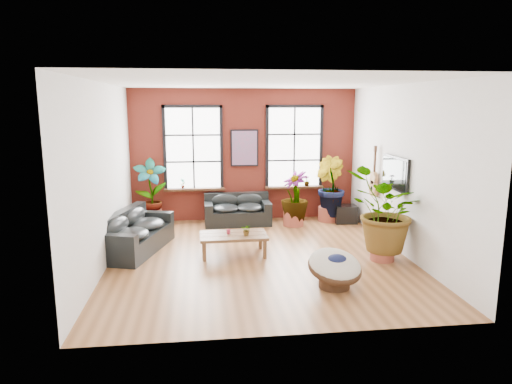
# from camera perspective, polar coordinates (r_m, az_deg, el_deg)

# --- Properties ---
(room) EXTENTS (6.04, 6.54, 3.54)m
(room) POSITION_cam_1_polar(r_m,az_deg,el_deg) (9.19, 0.34, 2.51)
(room) COLOR brown
(room) RESTS_ON ground
(sofa_back) EXTENTS (1.72, 0.85, 0.79)m
(sofa_back) POSITION_cam_1_polar(r_m,az_deg,el_deg) (11.97, -2.34, -2.31)
(sofa_back) COLOR black
(sofa_back) RESTS_ON ground
(sofa_left) EXTENTS (1.49, 2.32, 0.85)m
(sofa_left) POSITION_cam_1_polar(r_m,az_deg,el_deg) (10.09, -15.01, -5.01)
(sofa_left) COLOR black
(sofa_left) RESTS_ON ground
(coffee_table) EXTENTS (1.39, 0.81, 0.53)m
(coffee_table) POSITION_cam_1_polar(r_m,az_deg,el_deg) (9.50, -2.85, -5.59)
(coffee_table) COLOR brown
(coffee_table) RESTS_ON ground
(papasan_chair) EXTENTS (1.12, 1.13, 0.69)m
(papasan_chair) POSITION_cam_1_polar(r_m,az_deg,el_deg) (7.98, 9.82, -9.26)
(papasan_chair) COLOR #3B2415
(papasan_chair) RESTS_ON ground
(poster) EXTENTS (0.74, 0.06, 0.98)m
(poster) POSITION_cam_1_polar(r_m,az_deg,el_deg) (12.16, -1.45, 5.53)
(poster) COLOR black
(poster) RESTS_ON room
(tv_wall_unit) EXTENTS (0.13, 1.86, 1.20)m
(tv_wall_unit) POSITION_cam_1_polar(r_m,az_deg,el_deg) (10.42, 16.23, 1.93)
(tv_wall_unit) COLOR black
(tv_wall_unit) RESTS_ON room
(media_box) EXTENTS (0.59, 0.51, 0.47)m
(media_box) POSITION_cam_1_polar(r_m,az_deg,el_deg) (12.31, 11.10, -2.71)
(media_box) COLOR black
(media_box) RESTS_ON ground
(pot_back_left) EXTENTS (0.74, 0.74, 0.41)m
(pot_back_left) POSITION_cam_1_polar(r_m,az_deg,el_deg) (12.17, -12.96, -3.08)
(pot_back_left) COLOR brown
(pot_back_left) RESTS_ON ground
(pot_back_right) EXTENTS (0.72, 0.72, 0.39)m
(pot_back_right) POSITION_cam_1_polar(r_m,az_deg,el_deg) (12.41, 9.02, -2.71)
(pot_back_right) COLOR brown
(pot_back_right) RESTS_ON ground
(pot_right_wall) EXTENTS (0.56, 0.56, 0.35)m
(pot_right_wall) POSITION_cam_1_polar(r_m,az_deg,el_deg) (9.59, 15.51, -7.19)
(pot_right_wall) COLOR brown
(pot_right_wall) RESTS_ON ground
(pot_mid) EXTENTS (0.62, 0.62, 0.38)m
(pot_mid) POSITION_cam_1_polar(r_m,az_deg,el_deg) (11.86, 4.69, -3.27)
(pot_mid) COLOR brown
(pot_mid) RESTS_ON ground
(floor_plant_back_left) EXTENTS (0.89, 0.66, 1.58)m
(floor_plant_back_left) POSITION_cam_1_polar(r_m,az_deg,el_deg) (12.03, -13.04, 0.34)
(floor_plant_back_left) COLOR #265015
(floor_plant_back_left) RESTS_ON ground
(floor_plant_back_right) EXTENTS (0.97, 1.07, 1.59)m
(floor_plant_back_right) POSITION_cam_1_polar(r_m,az_deg,el_deg) (12.30, 9.16, 0.71)
(floor_plant_back_right) COLOR #265015
(floor_plant_back_right) RESTS_ON ground
(floor_plant_right_wall) EXTENTS (2.01, 1.99, 1.69)m
(floor_plant_right_wall) POSITION_cam_1_polar(r_m,az_deg,el_deg) (9.37, 15.94, -2.37)
(floor_plant_right_wall) COLOR #265015
(floor_plant_right_wall) RESTS_ON ground
(floor_plant_mid) EXTENTS (0.95, 0.95, 1.27)m
(floor_plant_mid) POSITION_cam_1_polar(r_m,az_deg,el_deg) (11.74, 4.85, -0.51)
(floor_plant_mid) COLOR #265015
(floor_plant_mid) RESTS_ON ground
(table_plant) EXTENTS (0.26, 0.25, 0.23)m
(table_plant) POSITION_cam_1_polar(r_m,az_deg,el_deg) (9.37, -1.17, -4.75)
(table_plant) COLOR #265015
(table_plant) RESTS_ON coffee_table
(sill_plant_left) EXTENTS (0.17, 0.17, 0.27)m
(sill_plant_left) POSITION_cam_1_polar(r_m,az_deg,el_deg) (12.19, -9.15, 1.06)
(sill_plant_left) COLOR #265015
(sill_plant_left) RESTS_ON room
(sill_plant_right) EXTENTS (0.19, 0.19, 0.27)m
(sill_plant_right) POSITION_cam_1_polar(r_m,az_deg,el_deg) (12.51, 6.37, 1.38)
(sill_plant_right) COLOR #265015
(sill_plant_right) RESTS_ON room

